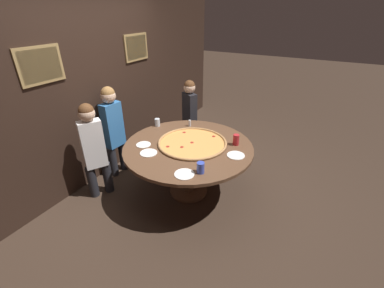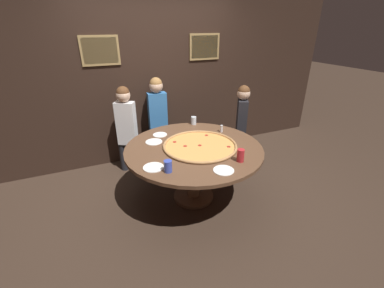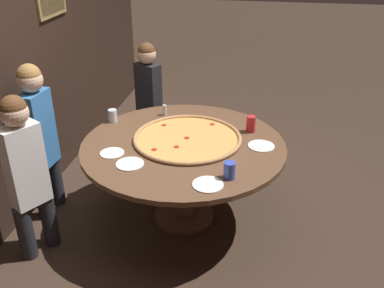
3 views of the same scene
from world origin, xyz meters
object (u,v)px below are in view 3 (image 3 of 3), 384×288
Objects in this scene: drink_cup_far_right at (113,116)px; diner_side_left at (26,169)px; white_plate_left_side at (208,184)px; diner_side_right at (149,95)px; drink_cup_beside_pizza at (251,124)px; drink_cup_near_right at (229,170)px; white_plate_beside_cup at (130,164)px; white_plate_far_back at (112,153)px; dining_table at (183,156)px; giant_pizza at (187,138)px; white_plate_near_front at (261,146)px; condiment_shaker at (165,110)px; diner_far_right at (39,133)px.

drink_cup_far_right is 0.98m from diner_side_left.
white_plate_left_side is 1.86m from diner_side_right.
diner_side_right is (0.75, 1.10, -0.09)m from drink_cup_beside_pizza.
white_plate_beside_cup is at bearing 85.23° from drink_cup_near_right.
white_plate_left_side and white_plate_far_back have the same top height.
dining_table is 0.16m from giant_pizza.
white_plate_left_side is at bearing 130.55° from drink_cup_near_right.
white_plate_left_side is 0.17× the size of diner_side_right.
drink_cup_near_right is (-0.54, -0.40, 0.05)m from giant_pizza.
white_plate_far_back is at bearing 117.55° from dining_table.
diner_side_left is at bearing 106.08° from white_plate_beside_cup.
drink_cup_far_right is 0.81× the size of drink_cup_beside_pizza.
drink_cup_far_right is 1.23m from drink_cup_beside_pizza.
drink_cup_near_right is 0.09× the size of diner_side_left.
white_plate_near_front and white_plate_beside_cup have the same top height.
white_plate_beside_cup is 1.49m from diner_side_right.
drink_cup_beside_pizza reaches higher than drink_cup_far_right.
drink_cup_beside_pizza is at bearing 150.93° from diner_side_left.
condiment_shaker is 0.61m from diner_side_right.
giant_pizza is 0.63m from white_plate_far_back.
drink_cup_near_right is at bearing -94.77° from white_plate_beside_cup.
white_plate_near_front is 0.99× the size of white_plate_left_side.
white_plate_left_side is at bearing -132.00° from drink_cup_far_right.
white_plate_far_back is at bearing 119.38° from drink_cup_beside_pizza.
drink_cup_far_right is at bearing 48.00° from white_plate_left_side.
condiment_shaker is at bearing -31.71° from diner_side_right.
drink_cup_near_right is 0.19m from white_plate_left_side.
diner_side_right is (1.47, 0.25, -0.02)m from white_plate_beside_cup.
condiment_shaker is (1.00, 0.70, -0.01)m from drink_cup_near_right.
condiment_shaker reaches higher than white_plate_near_front.
diner_far_right reaches higher than dining_table.
drink_cup_far_right is 0.92× the size of drink_cup_near_right.
white_plate_beside_cup is at bearing -151.95° from drink_cup_far_right.
giant_pizza is 4.29× the size of white_plate_beside_cup.
diner_far_right is at bearing -89.96° from diner_side_right.
white_plate_near_front and white_plate_left_side have the same top height.
white_plate_near_front is 1.13× the size of white_plate_far_back.
drink_cup_far_right is 0.77m from diner_side_right.
drink_cup_far_right is 0.54× the size of white_plate_near_front.
drink_cup_far_right is 1.33m from white_plate_left_side.
diner_far_right reaches higher than diner_side_right.
giant_pizza is 0.56m from drink_cup_beside_pizza.
white_plate_beside_cup is 0.75m from diner_side_left.
condiment_shaker is (0.46, 0.30, 0.04)m from giant_pizza.
drink_cup_far_right reaches higher than white_plate_near_front.
white_plate_near_front is 1.01× the size of white_plate_beside_cup.
drink_cup_near_right is 0.88× the size of drink_cup_beside_pizza.
drink_cup_far_right reaches higher than condiment_shaker.
drink_cup_far_right is at bearing 28.05° from white_plate_beside_cup.
drink_cup_near_right reaches higher than white_plate_near_front.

